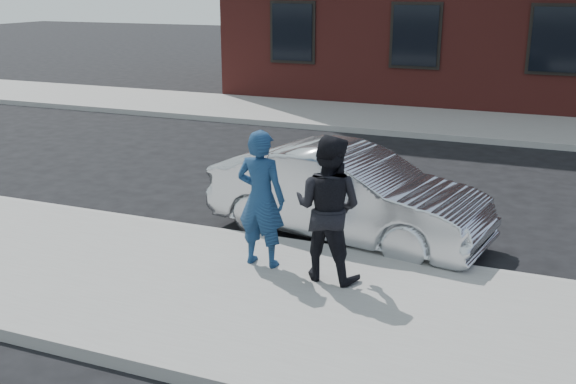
% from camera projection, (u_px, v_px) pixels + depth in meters
% --- Properties ---
extents(ground, '(100.00, 100.00, 0.00)m').
position_uv_depth(ground, '(496.00, 340.00, 7.14)').
color(ground, black).
rests_on(ground, ground).
extents(near_sidewalk, '(50.00, 3.50, 0.15)m').
position_uv_depth(near_sidewalk, '(494.00, 345.00, 6.89)').
color(near_sidewalk, gray).
rests_on(near_sidewalk, ground).
extents(near_curb, '(50.00, 0.10, 0.15)m').
position_uv_depth(near_curb, '(509.00, 277.00, 8.49)').
color(near_curb, '#999691').
rests_on(near_curb, ground).
extents(far_sidewalk, '(50.00, 3.50, 0.15)m').
position_uv_depth(far_sidewalk, '(541.00, 130.00, 17.07)').
color(far_sidewalk, gray).
rests_on(far_sidewalk, ground).
extents(far_curb, '(50.00, 0.10, 0.15)m').
position_uv_depth(far_curb, '(538.00, 145.00, 15.48)').
color(far_curb, '#999691').
rests_on(far_curb, ground).
extents(silver_sedan, '(4.32, 2.11, 1.36)m').
position_uv_depth(silver_sedan, '(347.00, 194.00, 9.83)').
color(silver_sedan, '#B7BABF').
rests_on(silver_sedan, ground).
extents(man_hoodie, '(0.66, 0.51, 1.77)m').
position_uv_depth(man_hoodie, '(261.00, 199.00, 8.46)').
color(man_hoodie, navy).
rests_on(man_hoodie, near_sidewalk).
extents(man_peacoat, '(0.93, 0.76, 1.79)m').
position_uv_depth(man_peacoat, '(328.00, 208.00, 8.06)').
color(man_peacoat, black).
rests_on(man_peacoat, near_sidewalk).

